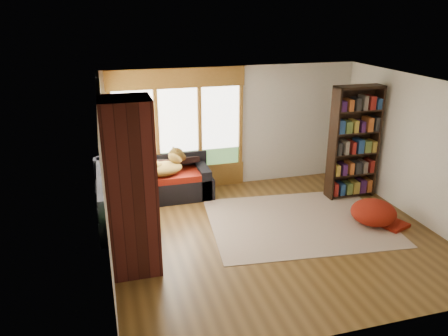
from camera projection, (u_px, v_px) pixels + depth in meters
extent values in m
plane|color=#4F3516|center=(275.00, 235.00, 7.59)|extent=(5.50, 5.50, 0.00)
plane|color=white|center=(282.00, 85.00, 6.69)|extent=(5.50, 5.50, 0.00)
cube|color=silver|center=(234.00, 127.00, 9.40)|extent=(5.50, 0.04, 2.60)
cube|color=silver|center=(364.00, 237.00, 4.88)|extent=(5.50, 0.04, 2.60)
cube|color=silver|center=(105.00, 182.00, 6.44)|extent=(0.04, 5.00, 2.60)
cube|color=silver|center=(420.00, 151.00, 7.84)|extent=(0.04, 5.00, 2.60)
cube|color=olive|center=(179.00, 129.00, 9.05)|extent=(2.82, 0.10, 1.90)
cube|color=white|center=(179.00, 129.00, 9.05)|extent=(2.54, 0.09, 1.62)
cube|color=olive|center=(105.00, 154.00, 7.51)|extent=(0.10, 2.62, 1.90)
cube|color=white|center=(105.00, 154.00, 7.51)|extent=(0.09, 2.36, 1.62)
cube|color=#698D57|center=(103.00, 120.00, 8.13)|extent=(0.03, 0.72, 0.90)
cube|color=#471914|center=(131.00, 188.00, 6.21)|extent=(0.70, 0.70, 2.60)
cube|color=black|center=(163.00, 190.00, 8.95)|extent=(2.20, 0.90, 0.42)
cube|color=black|center=(159.00, 166.00, 9.12)|extent=(2.20, 0.20, 0.38)
cube|color=black|center=(210.00, 181.00, 9.17)|extent=(0.20, 0.90, 0.60)
cube|color=maroon|center=(158.00, 180.00, 8.72)|extent=(1.90, 0.66, 0.12)
cube|color=black|center=(133.00, 206.00, 8.19)|extent=(0.90, 2.20, 0.42)
cube|color=black|center=(112.00, 189.00, 7.97)|extent=(0.20, 2.20, 0.38)
cube|color=black|center=(138.00, 226.00, 7.26)|extent=(0.90, 0.20, 0.60)
cube|color=maroon|center=(141.00, 200.00, 7.81)|extent=(0.66, 1.20, 0.12)
cube|color=maroon|center=(136.00, 181.00, 8.67)|extent=(0.66, 0.66, 0.12)
cube|color=beige|center=(299.00, 222.00, 8.05)|extent=(3.48, 2.80, 0.01)
cube|color=black|center=(374.00, 141.00, 8.93)|extent=(0.04, 0.33, 2.31)
cube|color=black|center=(333.00, 145.00, 8.68)|extent=(0.04, 0.33, 2.31)
cube|color=black|center=(350.00, 141.00, 8.95)|extent=(0.99, 0.02, 2.31)
cube|color=black|center=(348.00, 193.00, 9.18)|extent=(0.91, 0.31, 0.03)
cube|color=black|center=(351.00, 173.00, 9.03)|extent=(0.91, 0.31, 0.03)
cube|color=black|center=(353.00, 153.00, 8.88)|extent=(0.91, 0.31, 0.03)
cube|color=black|center=(355.00, 132.00, 8.73)|extent=(0.91, 0.31, 0.03)
cube|color=black|center=(357.00, 110.00, 8.57)|extent=(0.91, 0.31, 0.03)
cube|color=black|center=(360.00, 88.00, 8.42)|extent=(0.91, 0.31, 0.03)
cube|color=#726659|center=(354.00, 143.00, 8.79)|extent=(0.87, 0.25, 2.15)
ellipsoid|color=maroon|center=(374.00, 212.00, 7.93)|extent=(1.05, 1.05, 0.44)
ellipsoid|color=brown|center=(163.00, 167.00, 8.67)|extent=(0.89, 0.68, 0.27)
sphere|color=brown|center=(176.00, 159.00, 8.75)|extent=(0.38, 0.38, 0.32)
cone|color=brown|center=(174.00, 153.00, 8.68)|extent=(0.14, 0.14, 0.14)
ellipsoid|color=black|center=(135.00, 188.00, 7.74)|extent=(0.59, 0.80, 0.24)
sphere|color=black|center=(136.00, 176.00, 7.94)|extent=(0.34, 0.34, 0.29)
cone|color=black|center=(135.00, 171.00, 7.86)|extent=(0.13, 0.13, 0.13)
cube|color=black|center=(193.00, 157.00, 9.12)|extent=(0.45, 0.12, 0.45)
cube|color=black|center=(165.00, 159.00, 8.96)|extent=(0.45, 0.12, 0.45)
cube|color=black|center=(120.00, 171.00, 8.31)|extent=(0.45, 0.12, 0.45)
cube|color=black|center=(123.00, 194.00, 7.31)|extent=(0.45, 0.12, 0.45)
cube|color=maroon|center=(135.00, 162.00, 8.81)|extent=(0.42, 0.12, 0.42)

